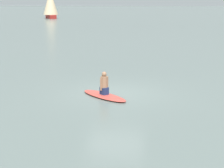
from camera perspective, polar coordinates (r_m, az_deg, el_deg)
name	(u,v)px	position (r m, az deg, el deg)	size (l,w,h in m)	color
ground_plane	(115,93)	(17.11, 0.48, -1.32)	(400.00, 400.00, 0.00)	slate
surfboard	(104,96)	(16.43, -1.13, -1.69)	(2.63, 0.80, 0.12)	#D84C3F
person_paddler	(104,84)	(16.32, -1.14, -0.01)	(0.41, 0.40, 0.96)	navy
sailboat_distant	(50,3)	(81.60, -8.92, 11.54)	(4.03, 4.26, 6.61)	maroon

